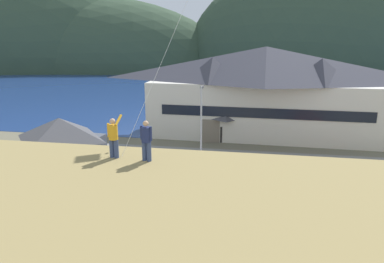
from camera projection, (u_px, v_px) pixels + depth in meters
The scene contains 21 objects.
ground_plane at pixel (164, 218), 23.13m from camera, with size 600.00×600.00×0.00m, color #66604C.
parking_lot_pad at pixel (180, 186), 27.88m from camera, with size 40.00×20.00×0.10m, color gray.
bay_water at pixel (229, 89), 80.27m from camera, with size 360.00×84.00×0.03m, color navy.
far_hill_west_ridge at pixel (14, 66), 147.59m from camera, with size 136.66×73.57×80.22m, color #334733.
far_hill_east_peak at pixel (80, 68), 136.70m from camera, with size 116.43×50.32×53.44m, color #334733.
far_hill_center_saddle at pixel (307, 70), 127.41m from camera, with size 89.22×65.66×74.91m, color #334733.
harbor_lodge at pixel (264, 89), 41.50m from camera, with size 28.38×10.45×10.43m.
storage_shed_near_lot at pixel (62, 151), 27.59m from camera, with size 6.20×5.85×5.48m.
storage_shed_waterside at pixel (223, 119), 41.39m from camera, with size 6.28×6.03×4.24m.
wharf_dock at pixel (223, 112), 53.95m from camera, with size 3.20×10.46×0.70m.
moored_boat_wharfside at pixel (198, 114), 51.35m from camera, with size 2.33×7.11×2.16m.
moored_boat_outer_mooring at pixel (246, 108), 55.65m from camera, with size 2.84×6.75×2.16m.
parked_car_front_row_end at pixel (148, 163), 30.15m from camera, with size 4.21×2.07×1.82m.
parked_car_lone_by_shed at pixel (208, 168), 29.06m from camera, with size 4.36×2.37×1.82m.
parked_car_mid_row_far at pixel (111, 192), 24.41m from camera, with size 4.32×2.29×1.82m.
parked_car_corner_spot at pixel (334, 174), 27.60m from camera, with size 4.30×2.25×1.82m.
parked_car_front_row_red at pixel (314, 215), 21.28m from camera, with size 4.22×2.10×1.82m.
parked_car_back_row_left at pixel (174, 204), 22.68m from camera, with size 4.29×2.24×1.82m.
parking_light_pole at pixel (201, 120), 31.96m from camera, with size 0.24×0.78×7.14m.
person_kite_flyer at pixel (113, 136), 15.13m from camera, with size 0.57×0.63×1.86m.
person_companion at pixel (146, 139), 14.73m from camera, with size 0.54×0.40×1.74m.
Camera 1 is at (5.31, -20.29, 11.40)m, focal length 33.09 mm.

